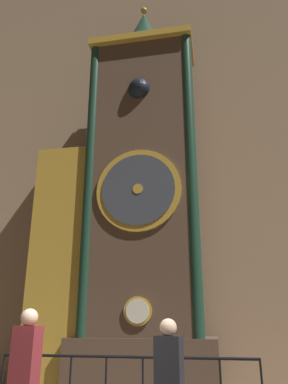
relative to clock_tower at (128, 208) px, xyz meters
The scene contains 4 objects.
cathedral_back_wall 3.25m from the clock_tower, 74.89° to the left, with size 24.00×0.32×14.62m.
clock_tower is the anchor object (origin of this frame).
visitor_near 5.29m from the clock_tower, 95.00° to the right, with size 0.37×0.27×1.80m.
visitor_far 5.31m from the clock_tower, 69.09° to the right, with size 0.38×0.28×1.67m.
Camera 1 is at (1.65, -4.70, 1.64)m, focal length 35.00 mm.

